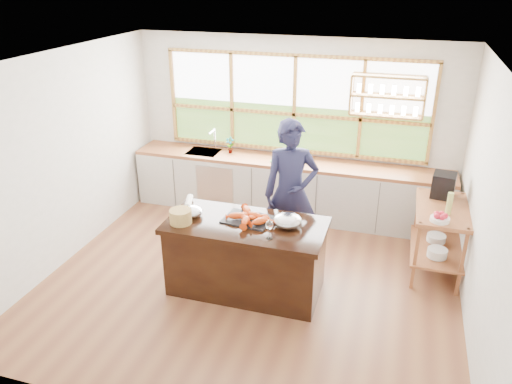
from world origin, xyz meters
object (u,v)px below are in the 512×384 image
at_px(cook, 291,193).
at_px(espresso_machine, 444,185).
at_px(island, 246,257).
at_px(wicker_basket, 181,216).

relative_size(cook, espresso_machine, 6.14).
xyz_separation_m(cook, espresso_machine, (1.86, 0.57, 0.10)).
bearing_deg(island, wicker_basket, -164.20).
distance_m(cook, espresso_machine, 1.95).
relative_size(island, wicker_basket, 7.21).
bearing_deg(wicker_basket, espresso_machine, 29.43).
bearing_deg(cook, wicker_basket, -153.99).
bearing_deg(wicker_basket, island, 15.80).
distance_m(island, cook, 1.05).
relative_size(island, espresso_machine, 5.93).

